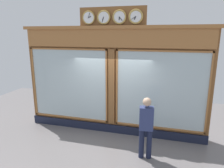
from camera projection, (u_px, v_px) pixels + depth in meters
The scene contains 2 objects.
shop_facade at pixel (113, 80), 6.72m from camera, with size 6.14×0.42×4.04m.
pedestrian at pixel (146, 126), 5.35m from camera, with size 0.39×0.27×1.69m.
Camera 1 is at (-1.74, 6.19, 3.25)m, focal length 32.97 mm.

